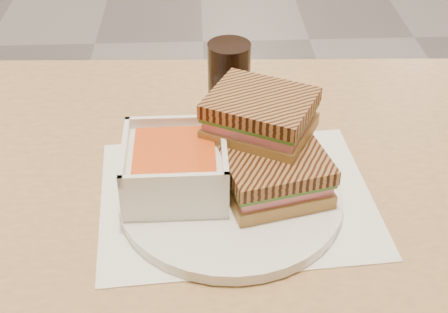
{
  "coord_description": "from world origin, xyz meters",
  "views": [
    {
      "loc": [
        -0.02,
        -2.6,
        1.27
      ],
      "look_at": [
        0.01,
        -2.0,
        0.82
      ],
      "focal_mm": 48.89,
      "sensor_mm": 36.0,
      "label": 1
    }
  ],
  "objects_px": {
    "panini_lower": "(275,175)",
    "cola_glass": "(229,86)",
    "plate": "(231,197)",
    "main_table": "(150,243)",
    "soup_bowl": "(175,168)"
  },
  "relations": [
    {
      "from": "panini_lower",
      "to": "cola_glass",
      "type": "bearing_deg",
      "value": 104.47
    },
    {
      "from": "panini_lower",
      "to": "plate",
      "type": "bearing_deg",
      "value": 178.93
    },
    {
      "from": "main_table",
      "to": "plate",
      "type": "height_order",
      "value": "plate"
    },
    {
      "from": "main_table",
      "to": "cola_glass",
      "type": "bearing_deg",
      "value": 48.68
    },
    {
      "from": "soup_bowl",
      "to": "plate",
      "type": "bearing_deg",
      "value": -11.69
    },
    {
      "from": "soup_bowl",
      "to": "panini_lower",
      "type": "distance_m",
      "value": 0.13
    },
    {
      "from": "main_table",
      "to": "cola_glass",
      "type": "distance_m",
      "value": 0.26
    },
    {
      "from": "soup_bowl",
      "to": "main_table",
      "type": "bearing_deg",
      "value": 143.43
    },
    {
      "from": "soup_bowl",
      "to": "cola_glass",
      "type": "bearing_deg",
      "value": 65.96
    },
    {
      "from": "soup_bowl",
      "to": "cola_glass",
      "type": "relative_size",
      "value": 0.97
    },
    {
      "from": "main_table",
      "to": "panini_lower",
      "type": "height_order",
      "value": "panini_lower"
    },
    {
      "from": "cola_glass",
      "to": "plate",
      "type": "bearing_deg",
      "value": -92.17
    },
    {
      "from": "panini_lower",
      "to": "soup_bowl",
      "type": "bearing_deg",
      "value": 172.96
    },
    {
      "from": "soup_bowl",
      "to": "panini_lower",
      "type": "relative_size",
      "value": 0.89
    },
    {
      "from": "panini_lower",
      "to": "cola_glass",
      "type": "distance_m",
      "value": 0.19
    }
  ]
}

